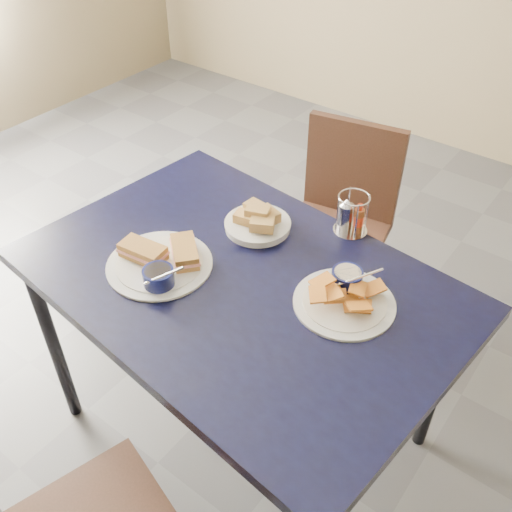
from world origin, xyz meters
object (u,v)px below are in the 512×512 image
Objects in this scene: dining_table at (240,293)px; bread_basket at (258,221)px; chair_far at (345,212)px; plantain_plate at (345,294)px; sandwich_plate at (161,261)px; condiment_caddy at (351,216)px.

dining_table is 6.43× the size of bread_basket.
chair_far is at bearing 88.93° from bread_basket.
chair_far is 0.85m from plantain_plate.
sandwich_plate is 0.55m from plantain_plate.
chair_far is 0.58m from condiment_caddy.
plantain_plate is 0.32m from condiment_caddy.
condiment_caddy reaches higher than chair_far.
condiment_caddy is (0.24, 0.17, 0.03)m from bread_basket.
chair_far is 0.97m from sandwich_plate.
sandwich_plate is at bearing -125.61° from condiment_caddy.
dining_table is 9.98× the size of condiment_caddy.
bread_basket is at bearing 70.70° from sandwich_plate.
bread_basket is (-0.10, 0.22, 0.09)m from dining_table.
plantain_plate is at bearing 20.29° from dining_table.
bread_basket is at bearing 163.68° from plantain_plate.
plantain_plate is at bearing -62.11° from condiment_caddy.
sandwich_plate is at bearing -157.35° from plantain_plate.
plantain_plate is 0.41m from bread_basket.
dining_table is at bearing -83.69° from chair_far.
dining_table is 0.26m from bread_basket.
bread_basket is 0.30m from condiment_caddy.
plantain_plate is at bearing -61.61° from chair_far.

